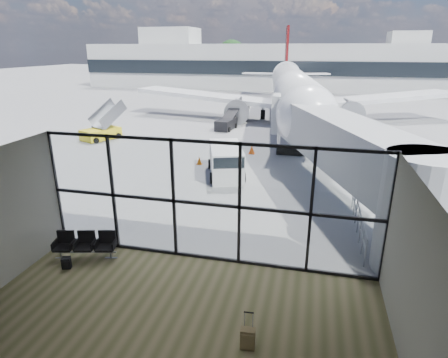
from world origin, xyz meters
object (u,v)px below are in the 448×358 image
at_px(suitcase, 248,338).
at_px(service_van, 226,161).
at_px(mobile_stairs, 102,132).
at_px(belt_loader, 226,123).
at_px(airliner, 292,89).
at_px(seating_row, 86,243).
at_px(backpack, 66,263).

xyz_separation_m(suitcase, service_van, (-3.72, 13.35, 0.62)).
bearing_deg(mobile_stairs, belt_loader, 59.41).
height_order(airliner, service_van, airliner).
bearing_deg(suitcase, service_van, 101.76).
height_order(service_van, mobile_stairs, mobile_stairs).
bearing_deg(belt_loader, mobile_stairs, -137.93).
bearing_deg(seating_row, belt_loader, 76.75).
bearing_deg(mobile_stairs, suitcase, -26.49).
distance_m(backpack, airliner, 32.77).
height_order(seating_row, suitcase, suitcase).
xyz_separation_m(belt_loader, mobile_stairs, (-9.36, -6.44, 0.04)).
xyz_separation_m(service_van, mobile_stairs, (-12.48, 6.92, -0.32)).
distance_m(airliner, belt_loader, 9.74).
relative_size(airliner, service_van, 8.88).
xyz_separation_m(backpack, airliner, (5.53, 32.16, 2.95)).
bearing_deg(suitcase, mobile_stairs, 124.83).
relative_size(seating_row, service_van, 0.50).
relative_size(suitcase, mobile_stairs, 0.26).
height_order(seating_row, mobile_stairs, mobile_stairs).
relative_size(backpack, mobile_stairs, 0.11).
bearing_deg(service_van, airliner, 65.70).
bearing_deg(backpack, belt_loader, 72.60).
xyz_separation_m(seating_row, suitcase, (6.63, -3.06, -0.24)).
relative_size(backpack, service_van, 0.10).
bearing_deg(suitcase, airliner, 88.43).
height_order(backpack, belt_loader, belt_loader).
bearing_deg(mobile_stairs, airliner, 68.27).
bearing_deg(mobile_stairs, seating_row, -36.05).
distance_m(backpack, mobile_stairs, 20.37).
bearing_deg(seating_row, service_van, 60.44).
distance_m(suitcase, belt_loader, 27.58).
height_order(airliner, belt_loader, airliner).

